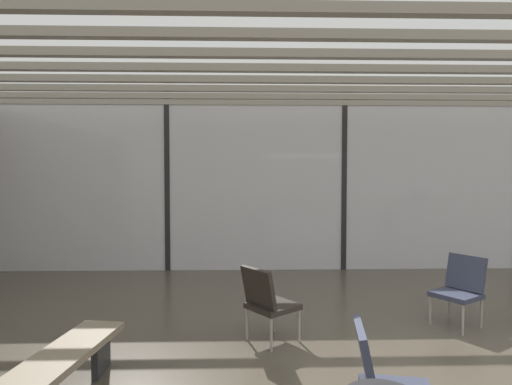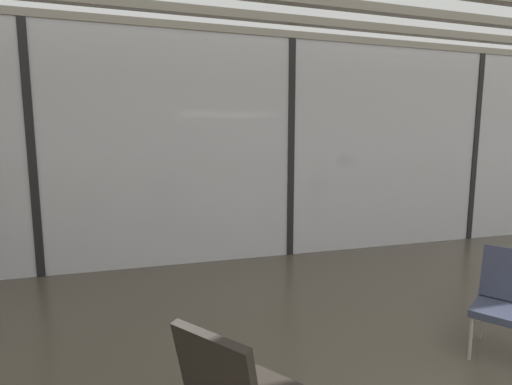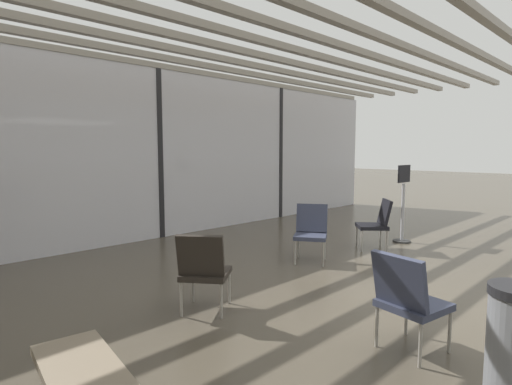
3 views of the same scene
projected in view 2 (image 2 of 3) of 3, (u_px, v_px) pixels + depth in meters
The scene contains 6 objects.
glass_curtain_wall at pixel (290, 150), 5.74m from camera, with size 14.00×0.08×3.26m, color silver.
window_mullion_0 at pixel (33, 152), 4.77m from camera, with size 0.10×0.12×3.26m, color black.
window_mullion_1 at pixel (290, 150), 5.74m from camera, with size 0.10×0.12×3.26m, color black.
window_mullion_2 at pixel (473, 149), 6.71m from camera, with size 0.10×0.12×3.26m, color black.
parked_airplane at pixel (170, 126), 9.78m from camera, with size 12.62×4.33×4.33m.
lounge_chair_0 at pixel (510, 298), 3.09m from camera, with size 0.70×0.69×0.87m.
Camera 2 is at (-2.11, -0.20, 1.77)m, focal length 26.39 mm.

